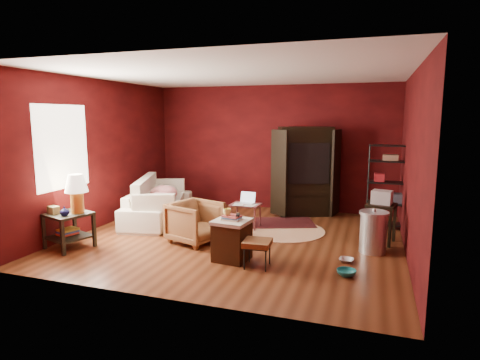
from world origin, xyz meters
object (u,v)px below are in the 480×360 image
at_px(sofa, 158,200).
at_px(side_table, 73,204).
at_px(armchair, 195,220).
at_px(tv_armoire, 305,169).
at_px(wire_shelving, 390,183).
at_px(hamper, 232,239).
at_px(laptop_desk, 246,206).

xyz_separation_m(sofa, side_table, (-0.42, -1.94, 0.30)).
distance_m(armchair, tv_armoire, 2.96).
xyz_separation_m(armchair, tv_armoire, (1.41, 2.54, 0.60)).
distance_m(sofa, wire_shelving, 4.53).
bearing_deg(side_table, wire_shelving, 30.23).
bearing_deg(wire_shelving, armchair, -149.48).
distance_m(sofa, side_table, 2.01).
xyz_separation_m(hamper, laptop_desk, (-0.34, 1.73, 0.10)).
bearing_deg(wire_shelving, laptop_desk, -163.83).
distance_m(side_table, wire_shelving, 5.60).
relative_size(armchair, wire_shelving, 0.48).
height_order(sofa, tv_armoire, tv_armoire).
relative_size(armchair, side_table, 0.64).
relative_size(side_table, tv_armoire, 0.64).
relative_size(sofa, wire_shelving, 1.36).
bearing_deg(hamper, armchair, 145.39).
relative_size(side_table, hamper, 1.72).
xyz_separation_m(armchair, hamper, (0.87, -0.60, -0.06)).
distance_m(armchair, side_table, 1.97).
xyz_separation_m(side_table, wire_shelving, (4.83, 2.82, 0.15)).
height_order(armchair, wire_shelving, wire_shelving).
relative_size(hamper, tv_armoire, 0.37).
bearing_deg(side_table, sofa, 77.88).
distance_m(tv_armoire, wire_shelving, 1.79).
bearing_deg(sofa, tv_armoire, -71.85).
height_order(hamper, tv_armoire, tv_armoire).
distance_m(side_table, tv_armoire, 4.65).
distance_m(laptop_desk, wire_shelving, 2.73).
height_order(hamper, wire_shelving, wire_shelving).
bearing_deg(armchair, hamper, -106.72).
distance_m(laptop_desk, tv_armoire, 1.76).
bearing_deg(sofa, armchair, -139.07).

